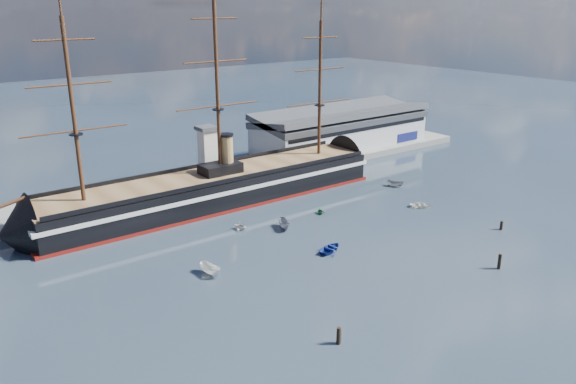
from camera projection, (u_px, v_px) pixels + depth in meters
ground at (269, 225)px, 128.02m from camera, size 600.00×600.00×0.00m
quay at (226, 180)px, 160.97m from camera, size 180.00×18.00×2.00m
warehouse at (341, 129)px, 188.82m from camera, size 63.00×21.00×11.60m
quay_tower at (208, 153)px, 151.60m from camera, size 5.00×5.00×15.00m
warship at (208, 190)px, 139.34m from camera, size 112.88×16.34×53.94m
motorboat_a at (211, 275)px, 104.51m from camera, size 6.84×3.02×2.66m
motorboat_b at (331, 251)px, 114.55m from camera, size 2.57×4.06×1.77m
motorboat_c at (285, 229)px, 125.87m from camera, size 6.89×4.57×2.59m
motorboat_d at (241, 230)px, 125.49m from camera, size 5.79×4.04×1.95m
motorboat_e at (421, 207)px, 139.27m from camera, size 3.25×3.44×1.58m
motorboat_f at (395, 186)px, 155.07m from camera, size 5.71×4.08×2.15m
motorboat_g at (320, 214)px, 134.93m from camera, size 4.63×2.95×1.57m
piling_near_left at (338, 344)px, 83.34m from camera, size 0.64×0.64×3.48m
piling_near_right at (499, 269)px, 106.93m from camera, size 0.64×0.64×3.78m
piling_far_right at (501, 230)px, 125.48m from camera, size 0.64×0.64×2.75m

